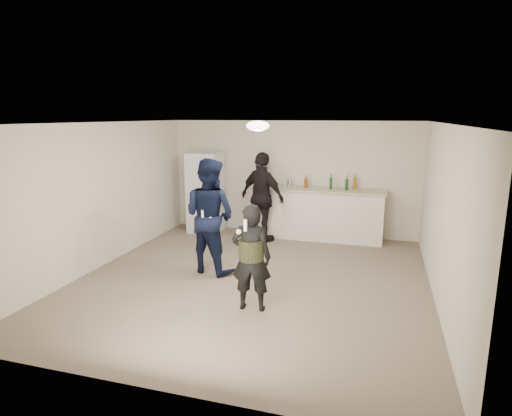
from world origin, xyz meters
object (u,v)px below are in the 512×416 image
(shaker, at_px, (290,183))
(fridge, at_px, (206,192))
(counter, at_px, (320,215))
(man, at_px, (210,216))
(spectator, at_px, (262,197))
(woman, at_px, (251,258))

(shaker, bearing_deg, fridge, -176.12)
(counter, xyz_separation_m, man, (-1.52, -2.47, 0.44))
(shaker, height_order, spectator, spectator)
(shaker, relative_size, woman, 0.11)
(fridge, bearing_deg, man, -65.72)
(woman, bearing_deg, shaker, -91.97)
(man, distance_m, spectator, 1.98)
(shaker, bearing_deg, counter, -4.89)
(man, relative_size, woman, 1.31)
(shaker, distance_m, woman, 3.78)
(counter, relative_size, shaker, 15.29)
(spectator, bearing_deg, man, 104.92)
(counter, distance_m, fridge, 2.63)
(counter, bearing_deg, spectator, -155.40)
(man, xyz_separation_m, spectator, (0.37, 1.95, -0.03))
(spectator, bearing_deg, woman, 128.76)
(fridge, distance_m, man, 2.64)
(shaker, relative_size, spectator, 0.09)
(shaker, height_order, woman, woman)
(woman, distance_m, spectator, 3.25)
(shaker, xyz_separation_m, spectator, (-0.45, -0.58, -0.23))
(fridge, xyz_separation_m, woman, (2.19, -3.62, -0.16))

